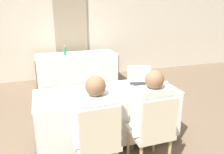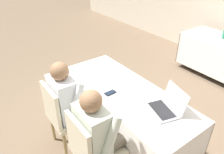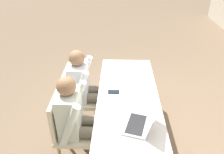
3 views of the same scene
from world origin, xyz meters
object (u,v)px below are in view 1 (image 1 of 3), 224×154
object	(u,v)px
water_bottle	(65,51)
person_white_shirt	(149,112)
laptop	(140,81)
cell_phone	(107,96)
person_checkered_shirt	(95,121)
chair_near_right	(153,129)
chair_near_left	(97,139)

from	to	relation	value
water_bottle	person_white_shirt	world-z (taller)	person_white_shirt
laptop	cell_phone	xyz separation A→B (m)	(-0.57, -0.28, -0.04)
person_checkered_shirt	person_white_shirt	xyz separation A→B (m)	(0.63, 0.00, 0.00)
chair_near_right	chair_near_left	bearing A→B (deg)	0.00
water_bottle	chair_near_right	size ratio (longest dim) A/B	0.24
person_white_shirt	cell_phone	bearing A→B (deg)	-46.30
laptop	person_white_shirt	distance (m)	0.71
water_bottle	chair_near_left	world-z (taller)	water_bottle
chair_near_right	laptop	bearing A→B (deg)	-104.88
cell_phone	water_bottle	size ratio (longest dim) A/B	0.63
chair_near_right	person_white_shirt	world-z (taller)	person_white_shirt
chair_near_right	water_bottle	bearing A→B (deg)	-79.93
cell_phone	person_checkered_shirt	world-z (taller)	person_checkered_shirt
laptop	chair_near_right	size ratio (longest dim) A/B	0.45
person_checkered_shirt	water_bottle	bearing A→B (deg)	-91.23
cell_phone	laptop	bearing A→B (deg)	24.66
chair_near_right	person_white_shirt	bearing A→B (deg)	-90.00
cell_phone	person_checkered_shirt	xyz separation A→B (m)	(-0.26, -0.39, -0.08)
laptop	chair_near_right	xyz separation A→B (m)	(-0.20, -0.77, -0.28)
chair_near_left	person_white_shirt	size ratio (longest dim) A/B	0.78
chair_near_right	person_checkered_shirt	bearing A→B (deg)	-9.37
water_bottle	person_white_shirt	distance (m)	3.10
cell_phone	person_white_shirt	size ratio (longest dim) A/B	0.12
cell_phone	chair_near_left	world-z (taller)	chair_near_left
chair_near_left	chair_near_right	world-z (taller)	same
laptop	cell_phone	world-z (taller)	laptop
cell_phone	chair_near_left	xyz separation A→B (m)	(-0.26, -0.49, -0.24)
cell_phone	chair_near_left	distance (m)	0.60
chair_near_right	person_checkered_shirt	xyz separation A→B (m)	(-0.63, 0.10, 0.16)
water_bottle	person_white_shirt	bearing A→B (deg)	-79.60
laptop	chair_near_left	size ratio (longest dim) A/B	0.45
cell_phone	person_white_shirt	world-z (taller)	person_white_shirt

